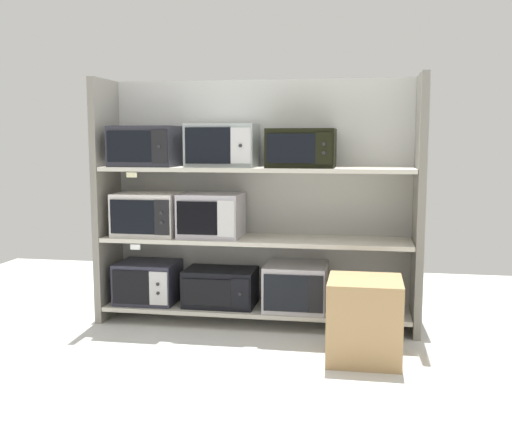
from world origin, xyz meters
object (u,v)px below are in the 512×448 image
Objects in this scene: microwave_5 at (147,146)px; microwave_1 at (221,287)px; shipping_carton at (364,319)px; microwave_0 at (148,282)px; microwave_7 at (301,148)px; microwave_2 at (296,286)px; microwave_3 at (148,214)px; microwave_4 at (211,215)px; microwave_6 at (222,145)px.

microwave_1 is at bearing 0.02° from microwave_5.
shipping_carton is at bearing -31.32° from microwave_1.
microwave_7 is (1.15, 0.00, 1.00)m from microwave_0.
microwave_0 is 0.88× the size of shipping_carton.
microwave_1 is 1.10× the size of microwave_7.
microwave_7 reaches higher than microwave_2.
microwave_7 is at bearing 0.01° from microwave_0.
microwave_3 is (0.01, 0.00, 0.51)m from microwave_0.
microwave_3 is 1.80m from shipping_carton.
microwave_2 is at bearing 127.54° from shipping_carton.
microwave_0 is 0.71m from microwave_4.
microwave_2 is at bearing 0.01° from microwave_6.
microwave_4 is at bearing -179.93° from microwave_1.
microwave_2 is 0.80m from shipping_carton.
microwave_6 is 0.57m from microwave_7.
microwave_0 is at bearing -179.96° from microwave_1.
microwave_5 is 0.94× the size of shipping_carton.
microwave_2 is at bearing -0.01° from microwave_5.
microwave_5 is at bearing -179.99° from microwave_4.
microwave_1 is 1.18m from microwave_7.
microwave_5 is at bearing -179.98° from microwave_1.
shipping_carton is at bearing -31.84° from microwave_6.
microwave_5 is (-1.10, 0.00, 1.00)m from microwave_2.
microwave_2 is 0.93× the size of microwave_5.
microwave_7 is 0.94× the size of shipping_carton.
microwave_1 is (0.56, 0.00, -0.02)m from microwave_0.
microwave_6 is 1.05× the size of microwave_7.
shipping_carton is at bearing -21.62° from microwave_0.
microwave_4 is at bearing 179.98° from microwave_2.
microwave_0 is at bearing -178.96° from microwave_5.
microwave_7 is at bearing 0.37° from microwave_2.
shipping_carton is (1.02, -0.64, -1.04)m from microwave_6.
microwave_4 is 0.87× the size of shipping_carton.
microwave_2 is 0.99m from microwave_7.
microwave_6 is at bearing -1.10° from microwave_1.
microwave_4 is (-0.06, -0.00, 0.53)m from microwave_1.
microwave_2 is 0.93× the size of microwave_7.
microwave_1 is 1.04m from microwave_6.
microwave_5 reaches higher than microwave_4.
microwave_6 reaches higher than microwave_0.
microwave_3 is at bearing -179.97° from microwave_4.
microwave_0 is 0.94× the size of microwave_5.
microwave_0 is 1.73m from shipping_carton.
microwave_0 is 0.94× the size of microwave_7.
microwave_6 reaches higher than microwave_2.
microwave_6 reaches higher than microwave_3.
microwave_0 is at bearing 180.00° from microwave_6.
shipping_carton is at bearing -52.46° from microwave_2.
microwave_6 reaches higher than shipping_carton.
microwave_3 is at bearing -179.97° from microwave_1.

